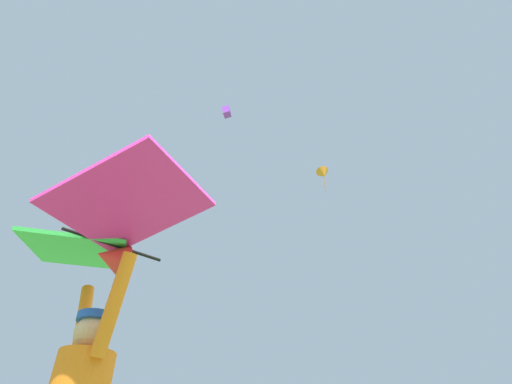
# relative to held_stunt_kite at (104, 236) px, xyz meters

# --- Properties ---
(held_stunt_kite) EXTENTS (1.95, 1.20, 0.42)m
(held_stunt_kite) POSITION_rel_held_stunt_kite_xyz_m (0.00, 0.00, 0.00)
(held_stunt_kite) COLOR black
(distant_kite_purple_far_center) EXTENTS (0.82, 0.68, 0.93)m
(distant_kite_purple_far_center) POSITION_rel_held_stunt_kite_xyz_m (-11.11, 12.18, 19.56)
(distant_kite_purple_far_center) COLOR purple
(distant_kite_orange_overhead_distant) EXTENTS (1.27, 1.21, 2.29)m
(distant_kite_orange_overhead_distant) POSITION_rel_held_stunt_kite_xyz_m (-8.34, 20.17, 17.61)
(distant_kite_orange_overhead_distant) COLOR orange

